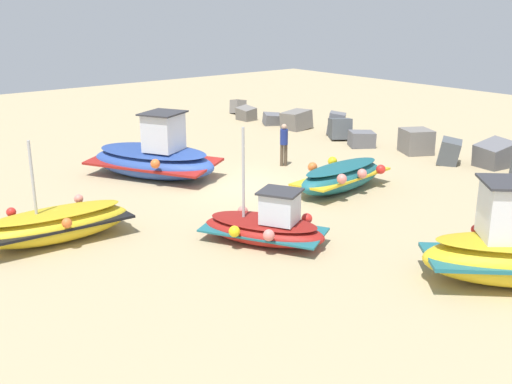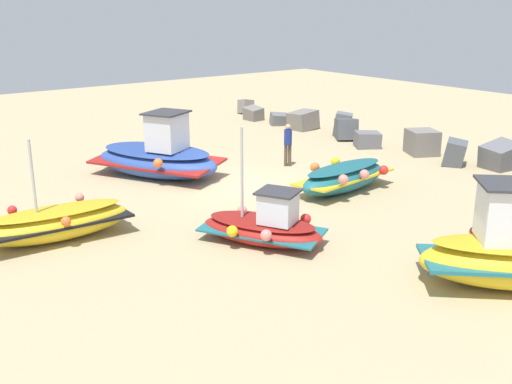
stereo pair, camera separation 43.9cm
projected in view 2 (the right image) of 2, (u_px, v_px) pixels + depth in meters
name	position (u px, v px, depth m)	size (l,w,h in m)	color
ground_plane	(243.00, 185.00, 22.46)	(58.46, 58.46, 0.00)	tan
fishing_boat_0	(264.00, 226.00, 16.95)	(3.83, 2.94, 3.27)	maroon
fishing_boat_1	(344.00, 177.00, 21.61)	(2.27, 4.33, 1.04)	#1E6670
fishing_boat_2	(158.00, 157.00, 23.43)	(5.66, 4.40, 2.61)	#2D4C9E
fishing_boat_3	(57.00, 222.00, 17.20)	(2.12, 4.27, 3.01)	gold
person_walking	(288.00, 142.00, 24.76)	(0.32, 0.32, 1.74)	brown
breakwater_rocks	(410.00, 143.00, 27.06)	(24.88, 2.99, 1.35)	slate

